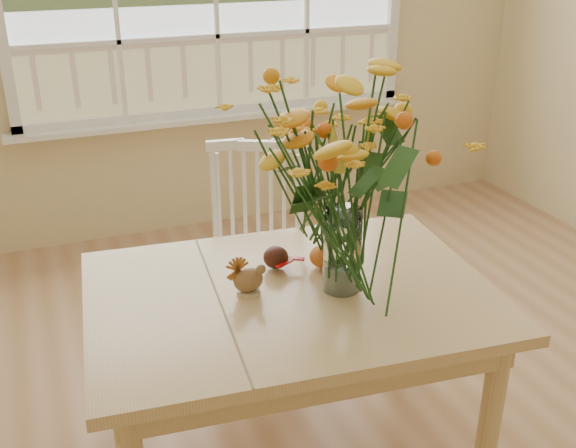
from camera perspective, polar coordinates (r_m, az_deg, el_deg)
name	(u,v)px	position (r m, az deg, el deg)	size (l,w,h in m)	color
dining_table	(290,315)	(2.18, 0.20, -7.67)	(1.34, 1.02, 0.68)	tan
windsor_chair	(256,240)	(2.87, -2.70, -1.37)	(0.54, 0.53, 0.89)	white
flower_vase	(345,168)	(1.99, 4.86, 4.71)	(0.56, 0.56, 0.67)	white
pumpkin	(323,258)	(2.26, 3.00, -2.86)	(0.09, 0.09, 0.07)	#C45617
turkey_figurine	(248,280)	(2.10, -3.38, -4.76)	(0.10, 0.08, 0.12)	#CCB78C
dark_gourd	(276,258)	(2.24, -1.03, -2.93)	(0.13, 0.08, 0.08)	#38160F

